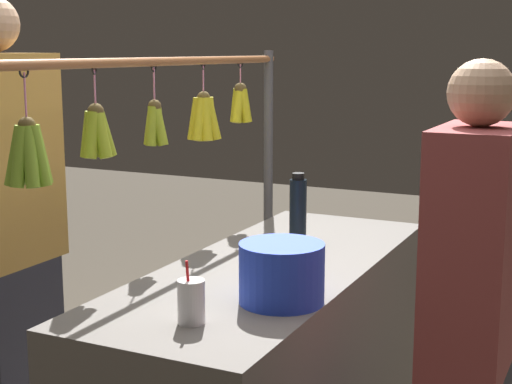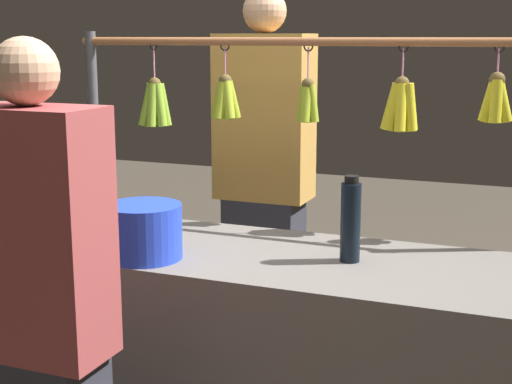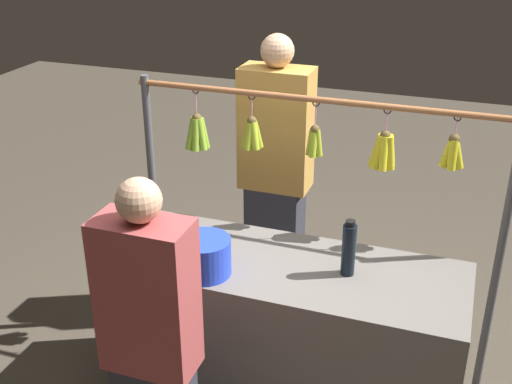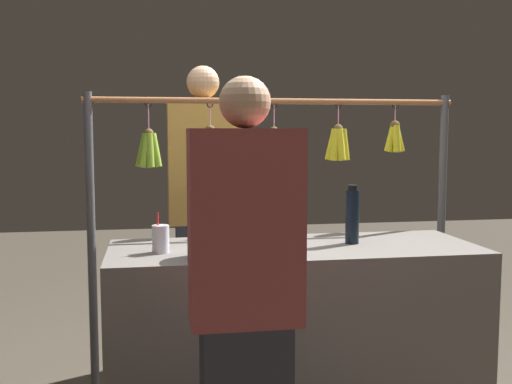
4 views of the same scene
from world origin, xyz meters
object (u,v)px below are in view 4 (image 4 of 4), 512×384
Objects in this scene: drink_cup at (161,239)px; vendor_person at (204,217)px; water_bottle at (352,216)px; customer_person at (245,314)px; blue_bucket at (225,237)px.

drink_cup is 0.10× the size of vendor_person.
water_bottle is at bearing 126.18° from vendor_person.
vendor_person reaches higher than customer_person.
customer_person reaches higher than water_bottle.
blue_bucket is at bearing 89.85° from vendor_person.
vendor_person is (0.63, -0.87, -0.11)m from water_bottle.
vendor_person reaches higher than blue_bucket.
vendor_person is at bearing -53.82° from water_bottle.
customer_person is (-0.00, 0.54, -0.17)m from blue_bucket.
vendor_person is at bearing -106.27° from drink_cup.
water_bottle is 1.08m from vendor_person.
drink_cup is (0.27, -0.15, -0.03)m from blue_bucket.
blue_bucket and drink_cup have the same top height.
water_bottle is 1.01m from customer_person.
drink_cup is at bearing 4.16° from water_bottle.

